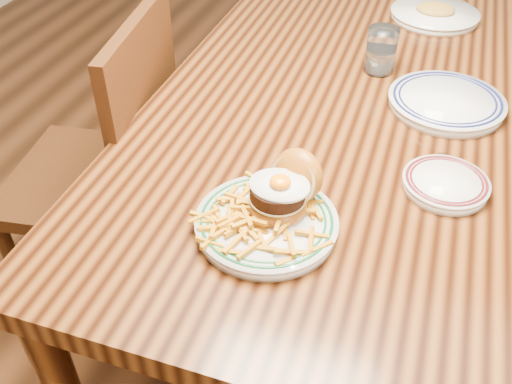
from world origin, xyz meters
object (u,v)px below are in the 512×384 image
(table, at_px, (334,127))
(side_plate, at_px, (446,183))
(chair_left, at_px, (111,168))
(main_plate, at_px, (272,211))

(table, distance_m, side_plate, 0.40)
(table, height_order, side_plate, side_plate)
(table, height_order, chair_left, chair_left)
(main_plate, relative_size, side_plate, 1.54)
(chair_left, bearing_deg, side_plate, -17.08)
(chair_left, bearing_deg, table, 6.00)
(side_plate, bearing_deg, main_plate, -123.99)
(main_plate, bearing_deg, table, 107.45)
(table, distance_m, main_plate, 0.49)
(chair_left, height_order, side_plate, chair_left)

